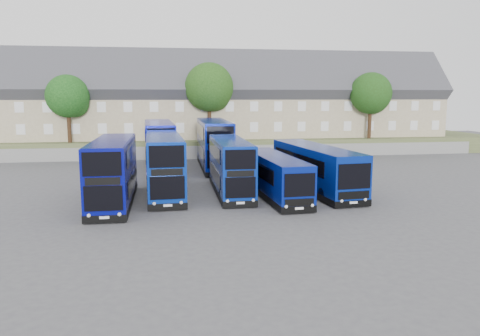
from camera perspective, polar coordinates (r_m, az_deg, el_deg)
name	(u,v)px	position (r m, az deg, el deg)	size (l,w,h in m)	color
ground	(214,206)	(31.37, -3.18, -4.64)	(120.00, 120.00, 0.00)	#4A4A4F
retaining_wall	(194,152)	(54.84, -5.64, 1.91)	(70.00, 0.40, 1.50)	slate
earth_bank	(190,142)	(64.75, -6.14, 3.18)	(80.00, 20.00, 2.00)	#4A5932
terrace_row	(214,101)	(60.67, -3.19, 8.14)	(60.00, 10.40, 11.20)	tan
dd_front_left	(113,173)	(32.86, -15.21, -0.55)	(2.56, 10.91, 4.33)	#060A7A
dd_front_mid	(164,166)	(35.14, -9.24, 0.28)	(2.97, 11.11, 4.38)	navy
dd_front_right	(230,167)	(35.02, -1.18, 0.07)	(2.36, 10.14, 4.02)	navy
dd_rear_left	(159,146)	(47.16, -9.81, 2.61)	(3.28, 11.91, 4.69)	#070E92
dd_rear_right	(214,145)	(47.54, -3.17, 2.84)	(2.81, 12.08, 4.80)	#081A93
coach_east_a	(275,177)	(34.09, 4.25, -1.05)	(2.93, 11.09, 3.00)	navy
coach_east_b	(315,169)	(36.70, 9.15, -0.10)	(3.89, 12.74, 3.43)	navy
tree_west	(69,98)	(56.54, -20.11, 8.03)	(4.80, 4.80, 7.65)	#382314
tree_mid	(210,89)	(56.21, -3.63, 9.58)	(5.76, 5.76, 9.18)	#382314
tree_east	(372,95)	(60.88, 15.74, 8.57)	(5.12, 5.12, 8.16)	#382314
tree_far	(391,93)	(69.77, 17.90, 8.75)	(5.44, 5.44, 8.67)	#382314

